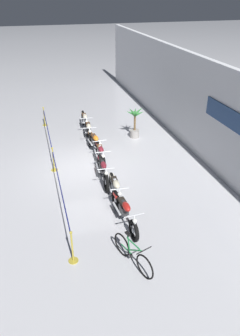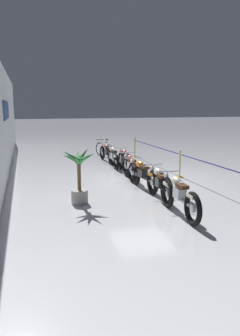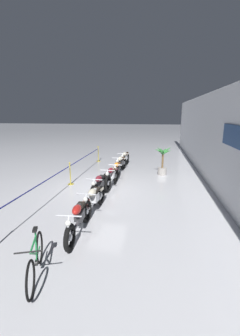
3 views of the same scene
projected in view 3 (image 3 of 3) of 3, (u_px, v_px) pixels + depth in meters
name	position (u px, v px, depth m)	size (l,w,h in m)	color
ground_plane	(97.00, 186.00, 10.16)	(120.00, 120.00, 0.00)	silver
back_wall	(222.00, 142.00, 8.89)	(28.00, 0.29, 4.20)	white
motorcycle_cream_0	(125.00, 159.00, 13.86)	(2.41, 0.62, 0.97)	black
motorcycle_cream_1	(121.00, 164.00, 12.61)	(2.22, 0.62, 0.95)	black
motorcycle_orange_2	(117.00, 170.00, 11.21)	(2.35, 0.62, 0.93)	black
motorcycle_maroon_3	(112.00, 177.00, 10.01)	(2.20, 0.62, 0.96)	black
motorcycle_maroon_4	(100.00, 186.00, 8.74)	(2.26, 0.62, 0.97)	black
motorcycle_cream_5	(94.00, 199.00, 7.41)	(2.11, 0.62, 0.92)	black
motorcycle_red_6	(79.00, 218.00, 6.13)	(2.38, 0.62, 0.92)	black
bicycle	(35.00, 260.00, 4.46)	(1.63, 0.69, 0.95)	black
potted_palm_left_of_row	(163.00, 160.00, 11.92)	(1.13, 0.94, 1.61)	gray
stanchion_far_left	(80.00, 163.00, 11.60)	(10.62, 0.28, 1.05)	gold
stanchion_mid_left	(70.00, 177.00, 10.37)	(0.28, 0.28, 1.05)	gold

